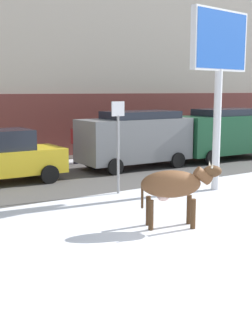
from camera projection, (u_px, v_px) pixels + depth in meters
name	position (u px, v px, depth m)	size (l,w,h in m)	color
ground_plane	(213.00, 240.00, 9.64)	(120.00, 120.00, 0.00)	white
road_strip	(57.00, 180.00, 16.07)	(60.00, 5.60, 0.01)	#514F4C
cow_brown	(174.00, 185.00, 10.39)	(1.87, 1.25, 1.54)	brown
billboard	(220.00, 52.00, 13.82)	(2.52, 0.56, 5.56)	silver
car_yellow_sedan	(1.00, 157.00, 15.32)	(4.24, 2.05, 1.84)	gold
car_grey_van	(135.00, 138.00, 18.38)	(4.64, 2.20, 2.32)	slate
car_darkgreen_van	(222.00, 133.00, 20.69)	(4.64, 2.20, 2.32)	#194C2D
pedestrian_near_billboard	(121.00, 140.00, 20.79)	(0.36, 0.24, 1.73)	#282833
pedestrian_far_left	(76.00, 144.00, 19.52)	(0.36, 0.24, 1.73)	#282833
street_sign	(118.00, 140.00, 13.72)	(0.44, 0.08, 2.82)	gray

